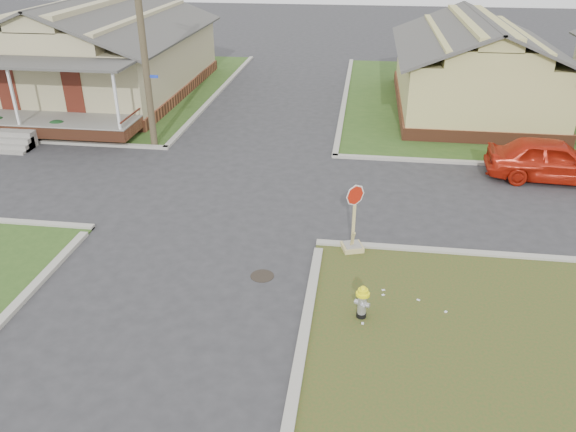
# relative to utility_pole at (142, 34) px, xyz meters

# --- Properties ---
(ground) EXTENTS (120.00, 120.00, 0.00)m
(ground) POSITION_rel_utility_pole_xyz_m (4.20, -8.90, -4.66)
(ground) COLOR #2C2C2E
(ground) RESTS_ON ground
(verge_far_left) EXTENTS (19.00, 19.00, 0.05)m
(verge_far_left) POSITION_rel_utility_pole_xyz_m (-8.80, 9.10, -4.64)
(verge_far_left) COLOR #2E4D1B
(verge_far_left) RESTS_ON ground
(curbs) EXTENTS (80.00, 40.00, 0.12)m
(curbs) POSITION_rel_utility_pole_xyz_m (4.20, -3.90, -4.66)
(curbs) COLOR #A39F93
(curbs) RESTS_ON ground
(manhole) EXTENTS (0.64, 0.64, 0.01)m
(manhole) POSITION_rel_utility_pole_xyz_m (6.40, -9.40, -4.66)
(manhole) COLOR black
(manhole) RESTS_ON ground
(corner_house) EXTENTS (10.10, 15.50, 5.30)m
(corner_house) POSITION_rel_utility_pole_xyz_m (-5.80, 7.78, -2.38)
(corner_house) COLOR brown
(corner_house) RESTS_ON ground
(side_house_yellow) EXTENTS (7.60, 11.60, 4.70)m
(side_house_yellow) POSITION_rel_utility_pole_xyz_m (14.20, 7.60, -2.47)
(side_house_yellow) COLOR brown
(side_house_yellow) RESTS_ON ground
(utility_pole) EXTENTS (1.80, 0.28, 9.00)m
(utility_pole) POSITION_rel_utility_pole_xyz_m (0.00, 0.00, 0.00)
(utility_pole) COLOR #3B3222
(utility_pole) RESTS_ON ground
(fire_hydrant) EXTENTS (0.33, 0.33, 0.88)m
(fire_hydrant) POSITION_rel_utility_pole_xyz_m (9.09, -10.89, -4.13)
(fire_hydrant) COLOR black
(fire_hydrant) RESTS_ON ground
(stop_sign) EXTENTS (0.59, 0.57, 2.07)m
(stop_sign) POSITION_rel_utility_pole_xyz_m (8.76, -7.72, -4.17)
(stop_sign) COLOR tan
(stop_sign) RESTS_ON ground
(red_sedan) EXTENTS (4.75, 2.15, 1.58)m
(red_sedan) POSITION_rel_utility_pole_xyz_m (15.84, -1.49, -3.87)
(red_sedan) COLOR #B71E0D
(red_sedan) RESTS_ON ground
(hedge_right) EXTENTS (1.24, 1.02, 0.95)m
(hedge_right) POSITION_rel_utility_pole_xyz_m (-4.40, 0.09, -4.14)
(hedge_right) COLOR #133517
(hedge_right) RESTS_ON verge_far_left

